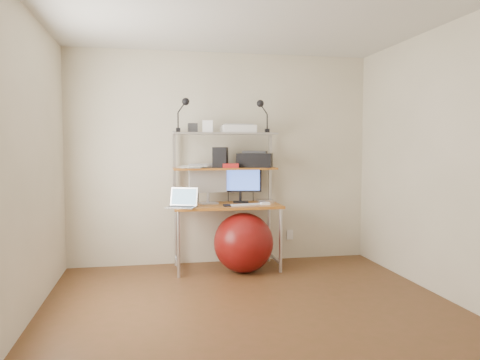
# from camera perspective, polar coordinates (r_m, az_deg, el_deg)

# --- Properties ---
(room) EXTENTS (3.60, 3.60, 3.60)m
(room) POSITION_cam_1_polar(r_m,az_deg,el_deg) (3.84, 1.82, 2.01)
(room) COLOR brown
(room) RESTS_ON ground
(computer_desk) EXTENTS (1.20, 0.60, 1.57)m
(computer_desk) POSITION_cam_1_polar(r_m,az_deg,el_deg) (5.33, -1.74, -0.60)
(computer_desk) COLOR #B96A24
(computer_desk) RESTS_ON ground
(desktop) EXTENTS (1.20, 0.60, 0.00)m
(desktop) POSITION_cam_1_polar(r_m,az_deg,el_deg) (5.29, -1.63, -2.99)
(desktop) COLOR #B96A24
(desktop) RESTS_ON computer_desk
(mid_shelf) EXTENTS (1.18, 0.34, 0.00)m
(mid_shelf) POSITION_cam_1_polar(r_m,az_deg,el_deg) (5.38, -1.86, 1.53)
(mid_shelf) COLOR #B96A24
(mid_shelf) RESTS_ON computer_desk
(top_shelf) EXTENTS (1.18, 0.34, 0.00)m
(top_shelf) POSITION_cam_1_polar(r_m,az_deg,el_deg) (5.38, -1.87, 5.79)
(top_shelf) COLOR silver
(top_shelf) RESTS_ON computer_desk
(floor) EXTENTS (3.60, 3.60, 0.00)m
(floor) POSITION_cam_1_polar(r_m,az_deg,el_deg) (4.08, 1.78, -15.83)
(floor) COLOR brown
(floor) RESTS_ON ground
(wall_outlet) EXTENTS (0.08, 0.01, 0.12)m
(wall_outlet) POSITION_cam_1_polar(r_m,az_deg,el_deg) (5.88, 6.09, -6.64)
(wall_outlet) COLOR white
(wall_outlet) RESTS_ON room
(monitor_silver) EXTENTS (0.44, 0.19, 0.49)m
(monitor_silver) POSITION_cam_1_polar(r_m,az_deg,el_deg) (5.34, -3.92, -0.07)
(monitor_silver) COLOR #B5B5BA
(monitor_silver) RESTS_ON desktop
(monitor_black) EXTENTS (0.49, 0.16, 0.49)m
(monitor_black) POSITION_cam_1_polar(r_m,az_deg,el_deg) (5.45, 0.05, -0.17)
(monitor_black) COLOR black
(monitor_black) RESTS_ON desktop
(laptop) EXTENTS (0.37, 0.34, 0.26)m
(laptop) POSITION_cam_1_polar(r_m,az_deg,el_deg) (5.07, -6.98, -2.82)
(laptop) COLOR silver
(laptop) RESTS_ON desktop
(keyboard) EXTENTS (0.40, 0.19, 0.01)m
(keyboard) POSITION_cam_1_polar(r_m,az_deg,el_deg) (5.21, 0.75, -3.03)
(keyboard) COLOR white
(keyboard) RESTS_ON desktop
(mouse) EXTENTS (0.10, 0.06, 0.03)m
(mouse) POSITION_cam_1_polar(r_m,az_deg,el_deg) (5.26, 3.08, -2.87)
(mouse) COLOR white
(mouse) RESTS_ON desktop
(mac_mini) EXTENTS (0.19, 0.19, 0.03)m
(mac_mini) POSITION_cam_1_polar(r_m,az_deg,el_deg) (5.48, 3.08, -2.56)
(mac_mini) COLOR silver
(mac_mini) RESTS_ON desktop
(phone) EXTENTS (0.09, 0.15, 0.01)m
(phone) POSITION_cam_1_polar(r_m,az_deg,el_deg) (5.15, -1.61, -3.11)
(phone) COLOR black
(phone) RESTS_ON desktop
(printer) EXTENTS (0.46, 0.39, 0.19)m
(printer) POSITION_cam_1_polar(r_m,az_deg,el_deg) (5.45, 1.81, 2.49)
(printer) COLOR black
(printer) RESTS_ON mid_shelf
(nas_cube) EXTENTS (0.20, 0.20, 0.23)m
(nas_cube) POSITION_cam_1_polar(r_m,az_deg,el_deg) (5.35, -2.41, 2.77)
(nas_cube) COLOR black
(nas_cube) RESTS_ON mid_shelf
(red_box) EXTENTS (0.19, 0.13, 0.05)m
(red_box) POSITION_cam_1_polar(r_m,az_deg,el_deg) (5.30, -1.18, 1.76)
(red_box) COLOR red
(red_box) RESTS_ON mid_shelf
(scanner) EXTENTS (0.39, 0.27, 0.10)m
(scanner) POSITION_cam_1_polar(r_m,az_deg,el_deg) (5.41, -0.24, 6.29)
(scanner) COLOR white
(scanner) RESTS_ON top_shelf
(box_white) EXTENTS (0.13, 0.12, 0.13)m
(box_white) POSITION_cam_1_polar(r_m,az_deg,el_deg) (5.31, -3.94, 6.53)
(box_white) COLOR white
(box_white) RESTS_ON top_shelf
(box_grey) EXTENTS (0.11, 0.11, 0.10)m
(box_grey) POSITION_cam_1_polar(r_m,az_deg,el_deg) (5.36, -5.79, 6.34)
(box_grey) COLOR #313134
(box_grey) RESTS_ON top_shelf
(clip_lamp_left) EXTENTS (0.15, 0.08, 0.38)m
(clip_lamp_left) POSITION_cam_1_polar(r_m,az_deg,el_deg) (5.23, -6.84, 8.81)
(clip_lamp_left) COLOR black
(clip_lamp_left) RESTS_ON top_shelf
(clip_lamp_right) EXTENTS (0.15, 0.08, 0.38)m
(clip_lamp_right) POSITION_cam_1_polar(r_m,az_deg,el_deg) (5.43, 2.67, 8.66)
(clip_lamp_right) COLOR black
(clip_lamp_right) RESTS_ON top_shelf
(exercise_ball) EXTENTS (0.66, 0.66, 0.66)m
(exercise_ball) POSITION_cam_1_polar(r_m,az_deg,el_deg) (5.22, 0.43, -7.64)
(exercise_ball) COLOR maroon
(exercise_ball) RESTS_ON floor
(paper_stack) EXTENTS (0.38, 0.41, 0.02)m
(paper_stack) POSITION_cam_1_polar(r_m,az_deg,el_deg) (5.33, -5.71, 1.62)
(paper_stack) COLOR white
(paper_stack) RESTS_ON mid_shelf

